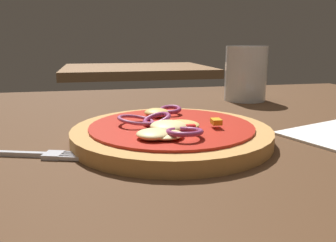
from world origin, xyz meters
The scene contains 5 objects.
dining_table centered at (0.00, 0.00, 0.02)m, with size 1.15×0.98×0.04m.
pizza centered at (0.01, 0.02, 0.05)m, with size 0.24×0.24×0.03m.
fork centered at (-0.15, 0.00, 0.04)m, with size 0.16×0.06×0.01m.
beer_glass centered at (0.22, 0.28, 0.09)m, with size 0.08×0.08×0.11m.
background_table centered at (0.12, 1.27, 0.02)m, with size 0.68×0.54×0.04m.
Camera 1 is at (-0.08, -0.35, 0.15)m, focal length 36.27 mm.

